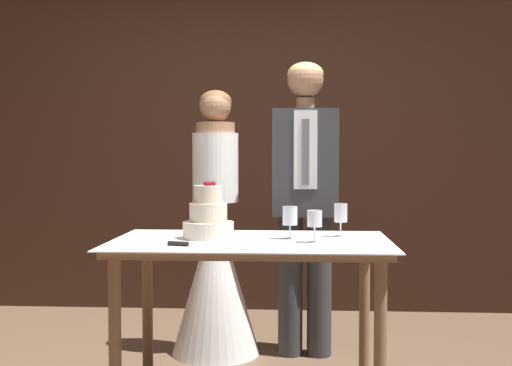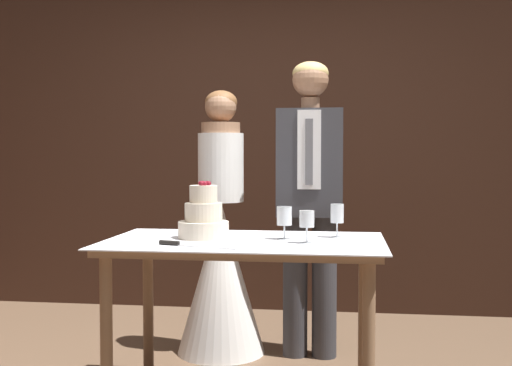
{
  "view_description": "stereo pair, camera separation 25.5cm",
  "coord_description": "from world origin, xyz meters",
  "px_view_note": "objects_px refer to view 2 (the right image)",
  "views": [
    {
      "loc": [
        0.35,
        -2.97,
        1.22
      ],
      "look_at": [
        0.14,
        0.51,
        1.07
      ],
      "focal_mm": 45.0,
      "sensor_mm": 36.0,
      "label": 1
    },
    {
      "loc": [
        0.6,
        -2.94,
        1.22
      ],
      "look_at": [
        0.14,
        0.51,
        1.07
      ],
      "focal_mm": 45.0,
      "sensor_mm": 36.0,
      "label": 2
    }
  ],
  "objects_px": {
    "wine_glass_near": "(284,218)",
    "bride": "(221,258)",
    "wine_glass_far": "(337,215)",
    "tiered_cake": "(203,218)",
    "wine_glass_middle": "(307,220)",
    "groom": "(310,191)",
    "cake_knife": "(182,244)",
    "cake_table": "(245,261)"
  },
  "relations": [
    {
      "from": "cake_knife",
      "to": "wine_glass_far",
      "type": "bearing_deg",
      "value": 46.19
    },
    {
      "from": "tiered_cake",
      "to": "wine_glass_near",
      "type": "xyz_separation_m",
      "value": [
        0.4,
        0.0,
        0.01
      ]
    },
    {
      "from": "wine_glass_near",
      "to": "wine_glass_far",
      "type": "distance_m",
      "value": 0.28
    },
    {
      "from": "tiered_cake",
      "to": "bride",
      "type": "xyz_separation_m",
      "value": [
        -0.06,
        0.78,
        -0.32
      ]
    },
    {
      "from": "cake_knife",
      "to": "bride",
      "type": "height_order",
      "value": "bride"
    },
    {
      "from": "tiered_cake",
      "to": "cake_knife",
      "type": "distance_m",
      "value": 0.3
    },
    {
      "from": "wine_glass_middle",
      "to": "groom",
      "type": "distance_m",
      "value": 0.9
    },
    {
      "from": "tiered_cake",
      "to": "wine_glass_middle",
      "type": "height_order",
      "value": "tiered_cake"
    },
    {
      "from": "wine_glass_near",
      "to": "groom",
      "type": "height_order",
      "value": "groom"
    },
    {
      "from": "cake_knife",
      "to": "wine_glass_middle",
      "type": "bearing_deg",
      "value": 33.31
    },
    {
      "from": "cake_knife",
      "to": "bride",
      "type": "xyz_separation_m",
      "value": [
        -0.02,
        1.07,
        -0.23
      ]
    },
    {
      "from": "bride",
      "to": "groom",
      "type": "xyz_separation_m",
      "value": [
        0.55,
        -0.0,
        0.42
      ]
    },
    {
      "from": "tiered_cake",
      "to": "wine_glass_far",
      "type": "xyz_separation_m",
      "value": [
        0.65,
        0.11,
        0.01
      ]
    },
    {
      "from": "cake_knife",
      "to": "wine_glass_far",
      "type": "distance_m",
      "value": 0.8
    },
    {
      "from": "cake_table",
      "to": "bride",
      "type": "bearing_deg",
      "value": 108.25
    },
    {
      "from": "tiered_cake",
      "to": "groom",
      "type": "height_order",
      "value": "groom"
    },
    {
      "from": "tiered_cake",
      "to": "wine_glass_middle",
      "type": "xyz_separation_m",
      "value": [
        0.52,
        -0.12,
        0.01
      ]
    },
    {
      "from": "wine_glass_near",
      "to": "cake_knife",
      "type": "bearing_deg",
      "value": -146.6
    },
    {
      "from": "cake_table",
      "to": "wine_glass_near",
      "type": "relative_size",
      "value": 8.35
    },
    {
      "from": "cake_table",
      "to": "wine_glass_middle",
      "type": "relative_size",
      "value": 8.79
    },
    {
      "from": "bride",
      "to": "tiered_cake",
      "type": "bearing_deg",
      "value": -85.52
    },
    {
      "from": "cake_knife",
      "to": "groom",
      "type": "bearing_deg",
      "value": 80.35
    },
    {
      "from": "cake_knife",
      "to": "wine_glass_far",
      "type": "xyz_separation_m",
      "value": [
        0.69,
        0.39,
        0.1
      ]
    },
    {
      "from": "wine_glass_middle",
      "to": "bride",
      "type": "distance_m",
      "value": 1.12
    },
    {
      "from": "cake_table",
      "to": "cake_knife",
      "type": "height_order",
      "value": "cake_knife"
    },
    {
      "from": "groom",
      "to": "bride",
      "type": "bearing_deg",
      "value": 179.97
    },
    {
      "from": "wine_glass_middle",
      "to": "wine_glass_far",
      "type": "distance_m",
      "value": 0.27
    },
    {
      "from": "cake_table",
      "to": "groom",
      "type": "bearing_deg",
      "value": 71.75
    },
    {
      "from": "tiered_cake",
      "to": "wine_glass_near",
      "type": "bearing_deg",
      "value": 0.56
    },
    {
      "from": "wine_glass_middle",
      "to": "wine_glass_near",
      "type": "bearing_deg",
      "value": 133.83
    },
    {
      "from": "wine_glass_middle",
      "to": "wine_glass_far",
      "type": "relative_size",
      "value": 0.91
    },
    {
      "from": "wine_glass_middle",
      "to": "wine_glass_far",
      "type": "xyz_separation_m",
      "value": [
        0.14,
        0.23,
        0.0
      ]
    },
    {
      "from": "wine_glass_near",
      "to": "wine_glass_far",
      "type": "height_order",
      "value": "wine_glass_far"
    },
    {
      "from": "wine_glass_near",
      "to": "bride",
      "type": "distance_m",
      "value": 0.96
    },
    {
      "from": "wine_glass_near",
      "to": "groom",
      "type": "distance_m",
      "value": 0.79
    },
    {
      "from": "wine_glass_middle",
      "to": "groom",
      "type": "xyz_separation_m",
      "value": [
        -0.03,
        0.9,
        0.09
      ]
    },
    {
      "from": "bride",
      "to": "wine_glass_middle",
      "type": "bearing_deg",
      "value": -57.32
    },
    {
      "from": "cake_table",
      "to": "wine_glass_near",
      "type": "height_order",
      "value": "wine_glass_near"
    },
    {
      "from": "cake_knife",
      "to": "wine_glass_near",
      "type": "relative_size",
      "value": 2.36
    },
    {
      "from": "tiered_cake",
      "to": "cake_knife",
      "type": "height_order",
      "value": "tiered_cake"
    },
    {
      "from": "tiered_cake",
      "to": "wine_glass_far",
      "type": "distance_m",
      "value": 0.66
    },
    {
      "from": "wine_glass_near",
      "to": "tiered_cake",
      "type": "bearing_deg",
      "value": -179.44
    }
  ]
}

